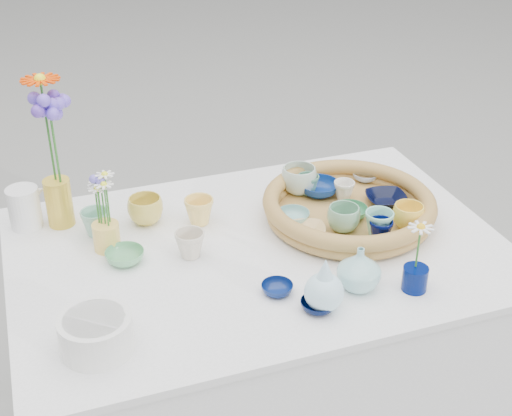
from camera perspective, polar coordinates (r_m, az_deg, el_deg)
name	(u,v)px	position (r m, az deg, el deg)	size (l,w,h in m)	color
wicker_tray	(349,207)	(1.96, 7.43, 0.07)	(0.47, 0.47, 0.08)	olive
tray_ceramic_0	(319,188)	(2.06, 5.06, 1.59)	(0.12, 0.12, 0.04)	navy
tray_ceramic_1	(386,199)	(2.03, 10.35, 0.71)	(0.11, 0.11, 0.03)	black
tray_ceramic_2	(408,216)	(1.92, 12.08, -0.65)	(0.08, 0.08, 0.07)	yellow
tray_ceramic_3	(350,212)	(1.95, 7.52, -0.34)	(0.10, 0.10, 0.03)	#337C4D
tray_ceramic_4	(344,219)	(1.88, 7.02, -0.84)	(0.09, 0.09, 0.07)	#77AE8A
tray_ceramic_5	(293,217)	(1.92, 3.00, -0.69)	(0.09, 0.09, 0.03)	#7BB4AE
tray_ceramic_6	(299,180)	(2.05, 3.46, 2.25)	(0.10, 0.10, 0.08)	#B3CCBD
tray_ceramic_7	(344,191)	(2.03, 7.05, 1.40)	(0.06, 0.06, 0.06)	silver
tray_ceramic_8	(365,176)	(2.15, 8.75, 2.55)	(0.08, 0.08, 0.02)	#ACC3EE
tray_ceramic_9	(381,230)	(1.85, 9.93, -1.78)	(0.06, 0.06, 0.06)	#00083D
tray_ceramic_10	(308,231)	(1.86, 4.16, -1.82)	(0.09, 0.09, 0.02)	tan
tray_ceramic_11	(379,224)	(1.87, 9.80, -1.27)	(0.08, 0.08, 0.07)	#8BE0C4
tray_ceramic_12	(308,185)	(2.05, 4.19, 1.88)	(0.06, 0.06, 0.06)	#528C70
loose_ceramic_0	(145,210)	(1.96, -8.83, -0.18)	(0.10, 0.10, 0.08)	gold
loose_ceramic_1	(199,211)	(1.94, -4.56, -0.25)	(0.08, 0.08, 0.08)	#FFD467
loose_ceramic_2	(125,256)	(1.81, -10.45, -3.84)	(0.10, 0.10, 0.03)	#5EA96F
loose_ceramic_3	(190,244)	(1.80, -5.29, -2.92)	(0.08, 0.08, 0.07)	beige
loose_ceramic_4	(277,289)	(1.68, 1.70, -6.47)	(0.08, 0.08, 0.02)	navy
loose_ceramic_5	(96,223)	(1.93, -12.68, -1.17)	(0.08, 0.08, 0.07)	#82BC9F
loose_ceramic_6	(318,305)	(1.63, 4.97, -7.76)	(0.08, 0.08, 0.02)	black
fluted_bowl	(96,333)	(1.54, -12.67, -9.76)	(0.16, 0.16, 0.08)	white
bud_vase_paleblue	(324,283)	(1.60, 5.50, -6.03)	(0.09, 0.09, 0.14)	#BBE8F8
bud_vase_seafoam	(359,268)	(1.69, 8.27, -4.81)	(0.10, 0.10, 0.11)	#98D0CE
bud_vase_cobalt	(415,278)	(1.72, 12.59, -5.53)	(0.06, 0.06, 0.06)	#000E4A
single_daisy	(418,247)	(1.68, 12.85, -3.08)	(0.07, 0.07, 0.13)	white
tall_vase_yellow	(59,202)	(1.99, -15.48, 0.44)	(0.07, 0.07, 0.13)	gold
gerbera	(48,131)	(1.90, -16.29, 5.92)	(0.11, 0.11, 0.30)	#F33F00
hydrangea	(55,146)	(1.90, -15.78, 4.83)	(0.08, 0.08, 0.29)	#5D37B2
white_pitcher	(24,208)	(2.01, -18.04, 0.01)	(0.12, 0.09, 0.11)	white
daisy_cup	(107,237)	(1.86, -11.87, -2.25)	(0.07, 0.07, 0.07)	#F8CC58
daisy_posy	(102,197)	(1.81, -12.24, 0.84)	(0.08, 0.08, 0.15)	white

